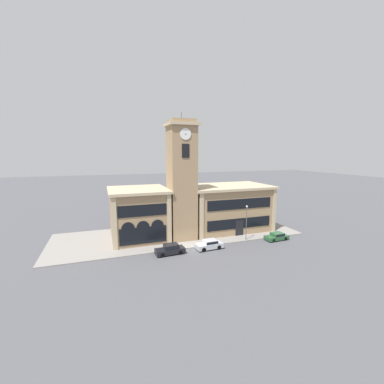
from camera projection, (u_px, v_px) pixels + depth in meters
ground_plane at (192, 248)px, 40.33m from camera, size 300.00×300.00×0.00m
sidewalk_kerb at (178, 234)px, 47.18m from camera, size 43.62×14.74×0.15m
clock_tower at (182, 181)px, 43.51m from camera, size 5.02×5.02×21.48m
town_hall_left_wing at (139, 214)px, 44.59m from camera, size 9.90×10.53×8.82m
town_hall_right_wing at (227, 207)px, 50.27m from camera, size 16.05×10.53×8.67m
parked_car_near at (170, 249)px, 37.94m from camera, size 4.45×1.96×1.52m
parked_car_mid at (209, 244)px, 40.01m from camera, size 4.32×2.06×1.45m
parked_car_far at (277, 236)px, 44.18m from camera, size 4.16×2.02×1.27m
street_lamp at (247, 218)px, 43.36m from camera, size 0.36×0.36×5.99m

